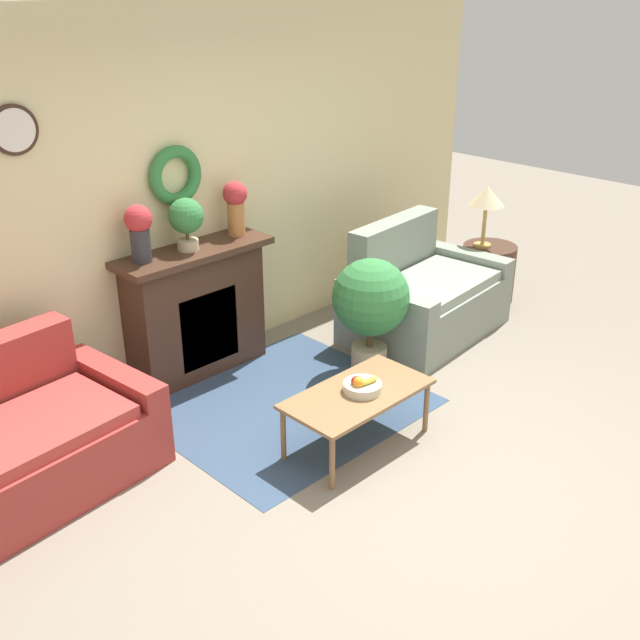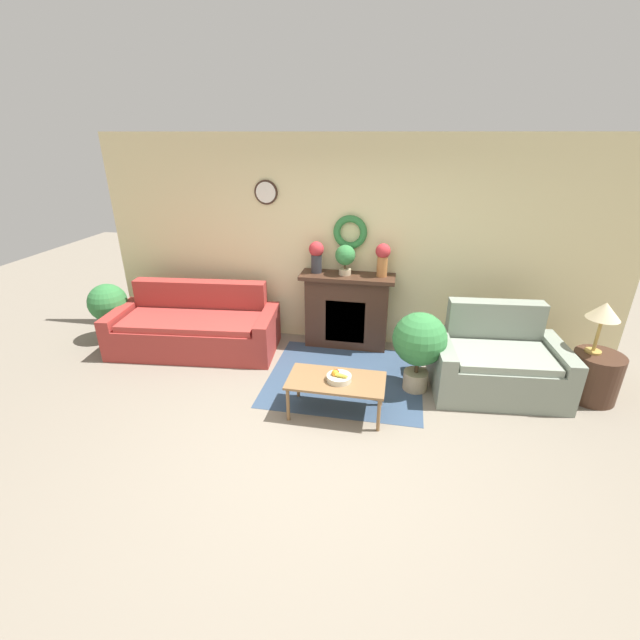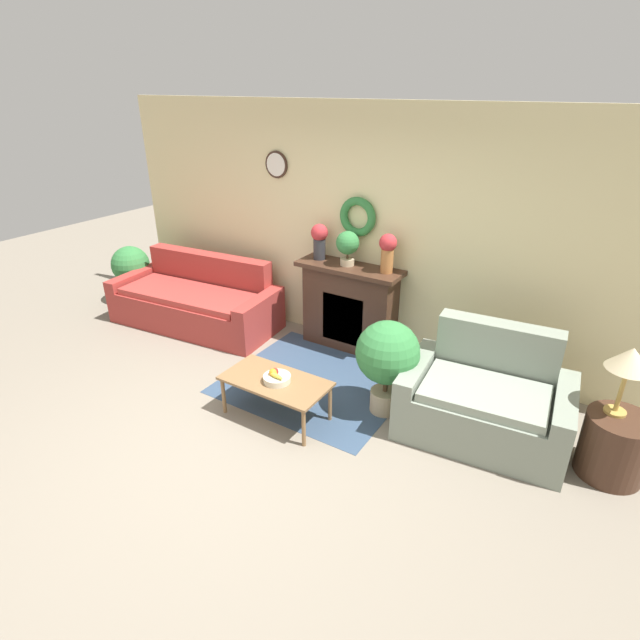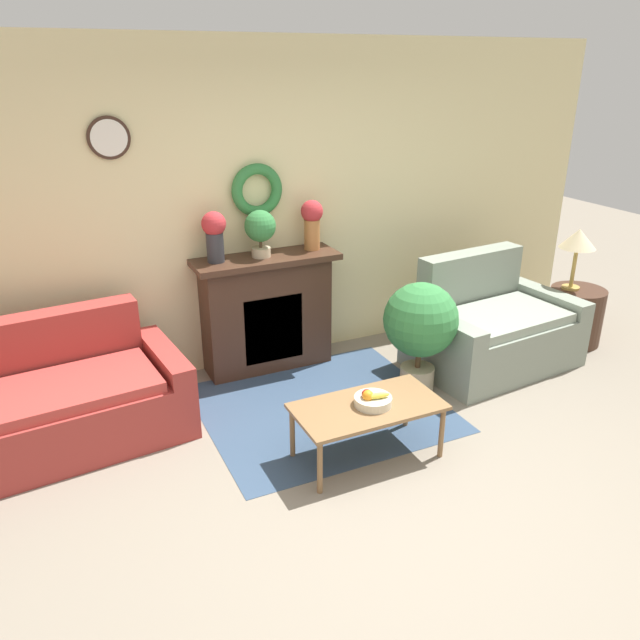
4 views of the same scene
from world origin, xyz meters
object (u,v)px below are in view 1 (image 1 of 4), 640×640
Objects in this scene: fruit_bowl at (362,386)px; potted_plant_floor_by_loveseat at (371,302)px; vase_on_mantel_right at (235,204)px; vase_on_mantel_left at (139,229)px; potted_plant_on_mantel at (186,219)px; coffee_table at (358,397)px; loveseat_right at (422,297)px; fireplace at (196,310)px; side_table_by_loveseat at (488,273)px; table_lamp at (487,198)px.

potted_plant_floor_by_loveseat reaches higher than fruit_bowl.
fruit_bowl is 1.82m from vase_on_mantel_right.
potted_plant_on_mantel is (0.38, -0.02, -0.00)m from vase_on_mantel_left.
potted_plant_on_mantel reaches higher than coffee_table.
vase_on_mantel_right reaches higher than potted_plant_floor_by_loveseat.
vase_on_mantel_left reaches higher than fruit_bowl.
fireplace is at bearing 151.44° from loveseat_right.
side_table_by_loveseat is 2.69m from vase_on_mantel_right.
fruit_bowl is (-1.67, -0.81, 0.12)m from loveseat_right.
side_table_by_loveseat reaches higher than coffee_table.
vase_on_mantel_left reaches higher than coffee_table.
loveseat_right is 0.93m from potted_plant_floor_by_loveseat.
potted_plant_floor_by_loveseat is at bearing 37.35° from coffee_table.
coffee_table is 2.57× the size of potted_plant_on_mantel.
potted_plant_floor_by_loveseat is (-1.89, -0.18, 0.32)m from side_table_by_loveseat.
potted_plant_floor_by_loveseat reaches higher than coffee_table.
vase_on_mantel_left reaches higher than potted_plant_on_mantel.
potted_plant_on_mantel is (-0.47, -0.02, -0.01)m from vase_on_mantel_right.
potted_plant_on_mantel reaches higher than fireplace.
potted_plant_floor_by_loveseat is (1.34, -0.96, -0.66)m from vase_on_mantel_left.
loveseat_right reaches higher than potted_plant_floor_by_loveseat.
loveseat_right is 3.50× the size of vase_on_mantel_right.
potted_plant_on_mantel reaches higher than fruit_bowl.
potted_plant_on_mantel is 0.42× the size of potted_plant_floor_by_loveseat.
table_lamp is at bearing -14.22° from potted_plant_on_mantel.
coffee_table is 2.34× the size of vase_on_mantel_right.
coffee_table is 1.07× the size of potted_plant_floor_by_loveseat.
fireplace is 1.59m from coffee_table.
loveseat_right is 1.59× the size of potted_plant_floor_by_loveseat.
vase_on_mantel_left reaches higher than fireplace.
fireplace reaches higher than potted_plant_floor_by_loveseat.
side_table_by_loveseat is at bearing -14.86° from potted_plant_on_mantel.
table_lamp is 2.44m from vase_on_mantel_right.
fruit_bowl is 1.03m from potted_plant_floor_by_loveseat.
table_lamp is (0.95, 0.05, 0.67)m from loveseat_right.
fireplace is at bearing 164.68° from side_table_by_loveseat.
side_table_by_loveseat is at bearing -13.53° from vase_on_mantel_left.
fruit_bowl is at bearing -163.03° from side_table_by_loveseat.
side_table_by_loveseat is 1.39× the size of potted_plant_on_mantel.
potted_plant_floor_by_loveseat is at bearing -173.75° from loveseat_right.
coffee_table is at bearing -159.92° from loveseat_right.
loveseat_right is 1.86m from fruit_bowl.
table_lamp is at bearing -14.68° from fireplace.
fireplace is 2.89× the size of vase_on_mantel_right.
loveseat_right is 1.83m from vase_on_mantel_right.
loveseat_right is 3.62× the size of vase_on_mantel_left.
vase_on_mantel_left is 0.85m from vase_on_mantel_right.
side_table_by_loveseat is 0.73m from table_lamp.
loveseat_right is 1.87m from coffee_table.
fruit_bowl is at bearing -28.89° from coffee_table.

